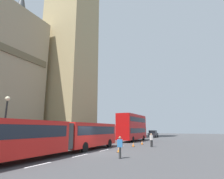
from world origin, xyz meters
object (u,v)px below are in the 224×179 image
Objects in this scene: traffic_cone_middle at (133,144)px; pedestrian_by_kerb at (151,140)px; street_lamp at (5,120)px; pedestrian_near_cones at (120,146)px; articulated_bus at (61,135)px; traffic_cone_east at (142,143)px; traffic_cone_west at (119,149)px; sedan_lead at (153,134)px; double_decker_bus at (132,126)px.

traffic_cone_middle is 0.34× the size of pedestrian_by_kerb.
street_lamp reaches higher than traffic_cone_middle.
traffic_cone_middle is 2.41m from pedestrian_by_kerb.
traffic_cone_middle is 0.34× the size of pedestrian_near_cones.
pedestrian_by_kerb is (12.94, -10.38, -2.14)m from street_lamp.
traffic_cone_east is (13.58, -3.74, -1.46)m from articulated_bus.
traffic_cone_middle is at bearing 5.15° from traffic_cone_west.
traffic_cone_east is at bearing 8.62° from pedestrian_near_cones.
pedestrian_near_cones is at bearing -155.67° from traffic_cone_west.
articulated_bus is at bearing 150.74° from pedestrian_by_kerb.
street_lamp is at bearing 152.80° from traffic_cone_east.
traffic_cone_middle is at bearing -20.34° from articulated_bus.
traffic_cone_east is (-22.90, -3.47, -0.63)m from sedan_lead.
articulated_bus is 32.54× the size of traffic_cone_west.
traffic_cone_middle is 1.00× the size of traffic_cone_east.
pedestrian_by_kerb reaches higher than traffic_cone_west.
street_lamp is 16.72m from pedestrian_by_kerb.
pedestrian_near_cones is (-13.34, -2.02, 0.63)m from traffic_cone_east.
double_decker_bus is 18.12× the size of traffic_cone_middle.
traffic_cone_west is 7.00m from pedestrian_by_kerb.
traffic_cone_middle is at bearing -33.57° from street_lamp.
street_lamp is at bearing 125.33° from traffic_cone_west.
articulated_bus is 4.29× the size of sedan_lead.
sedan_lead is 7.59× the size of traffic_cone_west.
traffic_cone_east is at bearing 34.53° from pedestrian_by_kerb.
sedan_lead is at bearing 8.62° from traffic_cone_east.
street_lamp reaches higher than pedestrian_near_cones.
traffic_cone_middle and traffic_cone_east have the same top height.
street_lamp reaches higher than articulated_bus.
traffic_cone_west is 0.34× the size of pedestrian_near_cones.
street_lamp is at bearing 141.26° from pedestrian_by_kerb.
double_decker_bus is at bearing 0.01° from articulated_bus.
street_lamp reaches higher than traffic_cone_east.
pedestrian_by_kerb is (-9.87, -5.87, -1.80)m from double_decker_bus.
street_lamp is (-16.04, 8.24, 2.77)m from traffic_cone_east.
traffic_cone_east is (-6.76, -3.74, -2.43)m from double_decker_bus.
articulated_bus is 32.54× the size of traffic_cone_east.
pedestrian_near_cones is 1.00× the size of pedestrian_by_kerb.
articulated_bus is 36.49m from sedan_lead.
double_decker_bus is at bearing 30.77° from pedestrian_by_kerb.
pedestrian_by_kerb is at bearing -167.83° from sedan_lead.
pedestrian_near_cones and pedestrian_by_kerb have the same top height.
traffic_cone_east is 13.50m from pedestrian_near_cones.
pedestrian_by_kerb is (-26.00, -5.61, -0.00)m from sedan_lead.
pedestrian_by_kerb is at bearing -145.47° from traffic_cone_east.
pedestrian_near_cones is (-20.10, -5.76, -1.80)m from double_decker_bus.
traffic_cone_middle is (-10.52, -3.64, -2.43)m from double_decker_bus.
traffic_cone_east is (9.87, 0.46, 0.00)m from traffic_cone_west.
articulated_bus reaches higher than traffic_cone_east.
sedan_lead is 36.65m from pedestrian_near_cones.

